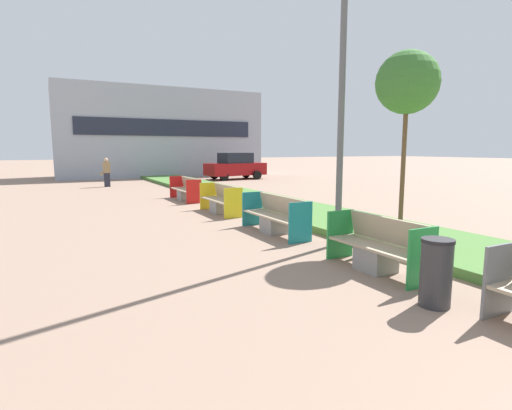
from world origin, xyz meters
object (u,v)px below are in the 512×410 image
at_px(pedestrian_walking, 107,172).
at_px(bench_yellow_frame, 221,202).
at_px(bench_red_frame, 186,191).
at_px(sapling_tree_near, 407,84).
at_px(bench_green_frame, 377,250).
at_px(litter_bin, 436,273).
at_px(bench_teal_frame, 275,218).
at_px(street_lamp_post, 344,17).
at_px(parked_car_distant, 235,166).

bearing_deg(pedestrian_walking, bench_yellow_frame, -79.64).
relative_size(bench_red_frame, sapling_tree_near, 0.57).
height_order(bench_green_frame, bench_yellow_frame, same).
distance_m(bench_green_frame, litter_bin, 1.64).
bearing_deg(sapling_tree_near, bench_green_frame, -146.17).
bearing_deg(sapling_tree_near, bench_yellow_frame, 108.59).
distance_m(bench_teal_frame, street_lamp_post, 4.82).
bearing_deg(bench_teal_frame, bench_green_frame, -90.09).
bearing_deg(street_lamp_post, bench_red_frame, 93.80).
relative_size(street_lamp_post, sapling_tree_near, 2.10).
relative_size(sapling_tree_near, pedestrian_walking, 2.59).
xyz_separation_m(bench_red_frame, sapling_tree_near, (1.96, -9.69, 3.15)).
relative_size(bench_green_frame, bench_red_frame, 0.83).
bearing_deg(bench_teal_frame, street_lamp_post, -70.63).
bearing_deg(bench_yellow_frame, bench_green_frame, -90.02).
height_order(bench_green_frame, bench_red_frame, same).
height_order(bench_teal_frame, sapling_tree_near, sapling_tree_near).
height_order(bench_yellow_frame, litter_bin, bench_yellow_frame).
distance_m(bench_yellow_frame, bench_red_frame, 3.85).
bearing_deg(parked_car_distant, pedestrian_walking, -174.68).
distance_m(street_lamp_post, sapling_tree_near, 1.95).
relative_size(street_lamp_post, parked_car_distant, 2.03).
relative_size(bench_green_frame, street_lamp_post, 0.22).
distance_m(bench_green_frame, pedestrian_walking, 18.98).
height_order(bench_yellow_frame, parked_car_distant, parked_car_distant).
height_order(bench_red_frame, street_lamp_post, street_lamp_post).
height_order(bench_teal_frame, parked_car_distant, parked_car_distant).
bearing_deg(bench_teal_frame, parked_car_distant, 68.62).
bearing_deg(bench_red_frame, bench_teal_frame, -90.00).
bearing_deg(street_lamp_post, sapling_tree_near, -21.15).
xyz_separation_m(litter_bin, parked_car_distant, (7.16, 22.22, 0.44)).
relative_size(bench_yellow_frame, street_lamp_post, 0.25).
height_order(street_lamp_post, pedestrian_walking, street_lamp_post).
distance_m(bench_red_frame, sapling_tree_near, 10.38).
distance_m(bench_red_frame, street_lamp_post, 10.21).
xyz_separation_m(bench_green_frame, bench_yellow_frame, (0.00, 7.16, 0.01)).
relative_size(bench_green_frame, bench_yellow_frame, 0.90).
bearing_deg(bench_teal_frame, bench_red_frame, 90.00).
bearing_deg(pedestrian_walking, bench_green_frame, -83.54).
relative_size(bench_teal_frame, street_lamp_post, 0.28).
relative_size(bench_green_frame, parked_car_distant, 0.46).
distance_m(bench_teal_frame, sapling_tree_near, 4.34).
bearing_deg(bench_yellow_frame, litter_bin, -93.12).
distance_m(sapling_tree_near, pedestrian_walking, 18.21).
relative_size(bench_teal_frame, pedestrian_walking, 1.50).
distance_m(bench_teal_frame, pedestrian_walking, 15.44).
height_order(bench_yellow_frame, sapling_tree_near, sapling_tree_near).
relative_size(bench_red_frame, parked_car_distant, 0.55).
distance_m(bench_teal_frame, litter_bin, 5.16).
bearing_deg(bench_teal_frame, pedestrian_walking, 97.97).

